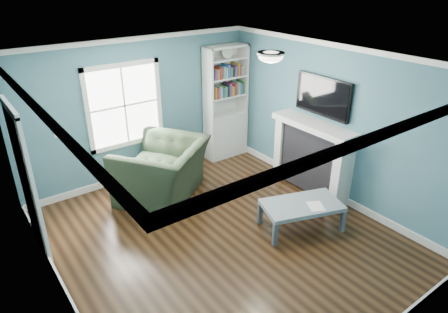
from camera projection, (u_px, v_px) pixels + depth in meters
floor at (222, 237)px, 5.96m from camera, size 5.00×5.00×0.00m
room_walls at (222, 139)px, 5.28m from camera, size 5.00×5.00×5.00m
trim at (222, 163)px, 5.43m from camera, size 4.50×5.00×2.60m
window at (125, 106)px, 6.98m from camera, size 1.40×0.06×1.50m
bookshelf at (226, 114)px, 8.18m from camera, size 0.90×0.35×2.31m
fireplace at (312, 158)px, 6.94m from camera, size 0.44×1.58×1.30m
tv at (323, 96)px, 6.54m from camera, size 0.06×1.10×0.65m
door at (26, 180)px, 5.33m from camera, size 0.12×0.98×2.17m
ceiling_fixture at (271, 56)px, 5.42m from camera, size 0.38×0.38×0.15m
light_switch at (57, 134)px, 6.45m from camera, size 0.08×0.01×0.12m
recliner at (162, 162)px, 6.79m from camera, size 1.76×1.64×1.29m
coffee_table at (302, 207)px, 6.02m from camera, size 1.32×0.99×0.43m
paper_sheet at (316, 206)px, 5.93m from camera, size 0.32×0.35×0.00m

